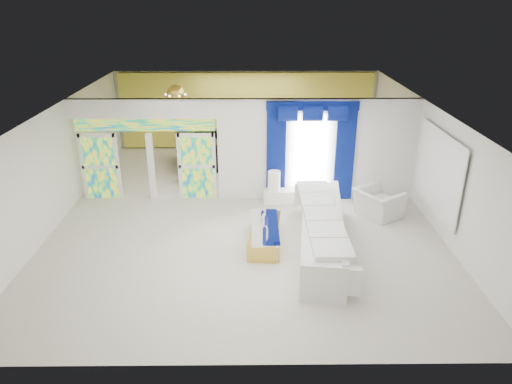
{
  "coord_description": "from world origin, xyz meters",
  "views": [
    {
      "loc": [
        0.2,
        -12.11,
        5.74
      ],
      "look_at": [
        0.3,
        -1.2,
        1.1
      ],
      "focal_mm": 33.04,
      "sensor_mm": 36.0,
      "label": 1
    }
  ],
  "objects_px": {
    "armchair": "(378,203)",
    "grand_piano": "(199,151)",
    "white_sofa": "(322,233)",
    "coffee_table": "(265,235)",
    "console_table": "(284,196)"
  },
  "relations": [
    {
      "from": "armchair",
      "to": "grand_piano",
      "type": "height_order",
      "value": "grand_piano"
    },
    {
      "from": "coffee_table",
      "to": "white_sofa",
      "type": "bearing_deg",
      "value": -12.53
    },
    {
      "from": "armchair",
      "to": "grand_piano",
      "type": "xyz_separation_m",
      "value": [
        -5.39,
        4.24,
        0.12
      ]
    },
    {
      "from": "white_sofa",
      "to": "console_table",
      "type": "xyz_separation_m",
      "value": [
        -0.72,
        2.73,
        -0.22
      ]
    },
    {
      "from": "grand_piano",
      "to": "coffee_table",
      "type": "bearing_deg",
      "value": -80.49
    },
    {
      "from": "coffee_table",
      "to": "armchair",
      "type": "relative_size",
      "value": 1.7
    },
    {
      "from": "coffee_table",
      "to": "grand_piano",
      "type": "relative_size",
      "value": 1.0
    },
    {
      "from": "white_sofa",
      "to": "armchair",
      "type": "relative_size",
      "value": 3.84
    },
    {
      "from": "console_table",
      "to": "grand_piano",
      "type": "bearing_deg",
      "value": 130.36
    },
    {
      "from": "coffee_table",
      "to": "grand_piano",
      "type": "xyz_separation_m",
      "value": [
        -2.22,
        5.77,
        0.28
      ]
    },
    {
      "from": "grand_piano",
      "to": "armchair",
      "type": "bearing_deg",
      "value": -49.68
    },
    {
      "from": "white_sofa",
      "to": "grand_piano",
      "type": "distance_m",
      "value": 7.04
    },
    {
      "from": "white_sofa",
      "to": "armchair",
      "type": "distance_m",
      "value": 2.59
    },
    {
      "from": "coffee_table",
      "to": "console_table",
      "type": "height_order",
      "value": "coffee_table"
    },
    {
      "from": "white_sofa",
      "to": "grand_piano",
      "type": "xyz_separation_m",
      "value": [
        -3.57,
        6.07,
        0.08
      ]
    }
  ]
}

